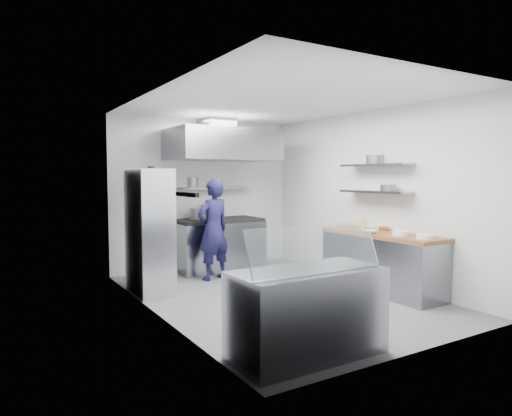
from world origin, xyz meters
TOP-DOWN VIEW (x-y plane):
  - floor at (0.00, 0.00)m, footprint 5.00×5.00m
  - ceiling at (0.00, 0.00)m, footprint 5.00×5.00m
  - wall_back at (0.00, 2.50)m, footprint 3.60×2.80m
  - wall_front at (0.00, -2.50)m, footprint 3.60×2.80m
  - wall_left at (-1.80, 0.00)m, footprint 2.80×5.00m
  - wall_right at (1.80, 0.00)m, footprint 2.80×5.00m
  - gas_range at (0.10, 2.10)m, footprint 1.60×0.80m
  - cooktop at (0.10, 2.10)m, footprint 1.57×0.78m
  - stock_pot_left at (-0.28, 2.20)m, footprint 0.30×0.30m
  - stock_pot_mid at (0.09, 2.40)m, footprint 0.37×0.37m
  - over_range_shelf at (0.10, 2.34)m, footprint 1.60×0.30m
  - shelf_pot_a at (-0.23, 2.54)m, footprint 0.24×0.24m
  - extractor_hood at (0.10, 1.93)m, footprint 1.90×1.15m
  - hood_duct at (0.10, 2.15)m, footprint 0.55×0.55m
  - red_firebox at (-1.25, 2.44)m, footprint 0.22×0.10m
  - chef at (-0.33, 1.44)m, footprint 0.69×0.53m
  - wire_rack at (-1.53, 1.13)m, footprint 0.50×0.90m
  - rack_bin_a at (-1.53, 1.01)m, footprint 0.15×0.19m
  - rack_bin_b at (-1.53, 1.46)m, footprint 0.13×0.17m
  - rack_jar at (-1.48, 1.17)m, footprint 0.10×0.10m
  - knife_strip at (-1.78, -0.90)m, footprint 0.04×0.55m
  - prep_counter_base at (1.48, -0.60)m, footprint 0.62×2.00m
  - prep_counter_top at (1.48, -0.60)m, footprint 0.65×2.04m
  - plate_stack_a at (1.44, -1.41)m, footprint 0.22×0.22m
  - plate_stack_b at (1.45, -0.99)m, footprint 0.23×0.23m
  - copper_pan at (1.70, -0.44)m, footprint 0.15×0.15m
  - squeeze_bottle at (1.50, -0.18)m, footprint 0.05×0.05m
  - mixing_bowl at (1.23, -0.60)m, footprint 0.25×0.25m
  - wall_shelf_lower at (1.64, -0.30)m, footprint 0.30×1.30m
  - wall_shelf_upper at (1.64, -0.30)m, footprint 0.30×1.30m
  - shelf_pot_c at (1.62, -0.59)m, footprint 0.24×0.24m
  - shelf_pot_d at (1.75, -0.19)m, footprint 0.29×0.29m
  - display_case at (-1.00, -2.00)m, footprint 1.50×0.70m
  - display_glass at (-1.00, -2.12)m, footprint 1.47×0.19m

SIDE VIEW (x-z plane):
  - floor at x=0.00m, z-range 0.00..0.00m
  - prep_counter_base at x=1.48m, z-range 0.00..0.84m
  - display_case at x=-1.00m, z-range 0.00..0.85m
  - gas_range at x=0.10m, z-range 0.00..0.90m
  - rack_bin_a at x=-1.53m, z-range 0.71..0.89m
  - chef at x=-0.33m, z-range 0.00..1.70m
  - prep_counter_top at x=1.48m, z-range 0.84..0.90m
  - wire_rack at x=-1.53m, z-range 0.00..1.85m
  - mixing_bowl at x=1.23m, z-range 0.90..0.95m
  - cooktop at x=0.10m, z-range 0.90..0.96m
  - plate_stack_a at x=1.44m, z-range 0.90..0.96m
  - plate_stack_b at x=1.45m, z-range 0.90..0.96m
  - copper_pan at x=1.70m, z-range 0.90..0.96m
  - squeeze_bottle at x=1.50m, z-range 0.90..1.08m
  - stock_pot_left at x=-0.28m, z-range 0.96..1.16m
  - display_glass at x=-1.00m, z-range 0.86..1.28m
  - stock_pot_mid at x=0.09m, z-range 0.96..1.20m
  - rack_bin_b at x=-1.53m, z-range 1.23..1.37m
  - wall_back at x=0.00m, z-range 1.39..1.41m
  - wall_front at x=0.00m, z-range 1.39..1.41m
  - wall_left at x=-1.80m, z-range 1.39..1.41m
  - wall_right at x=1.80m, z-range 1.39..1.41m
  - red_firebox at x=-1.25m, z-range 1.29..1.55m
  - wall_shelf_lower at x=1.64m, z-range 1.48..1.52m
  - over_range_shelf at x=0.10m, z-range 1.50..1.54m
  - knife_strip at x=-1.78m, z-range 1.53..1.57m
  - shelf_pot_c at x=1.62m, z-range 1.52..1.62m
  - shelf_pot_a at x=-0.23m, z-range 1.54..1.72m
  - rack_jar at x=-1.48m, z-range 1.71..1.89m
  - wall_shelf_upper at x=1.64m, z-range 1.90..1.94m
  - shelf_pot_d at x=1.75m, z-range 1.94..2.08m
  - extractor_hood at x=0.10m, z-range 2.02..2.57m
  - hood_duct at x=0.10m, z-range 2.56..2.80m
  - ceiling at x=0.00m, z-range 2.80..2.80m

